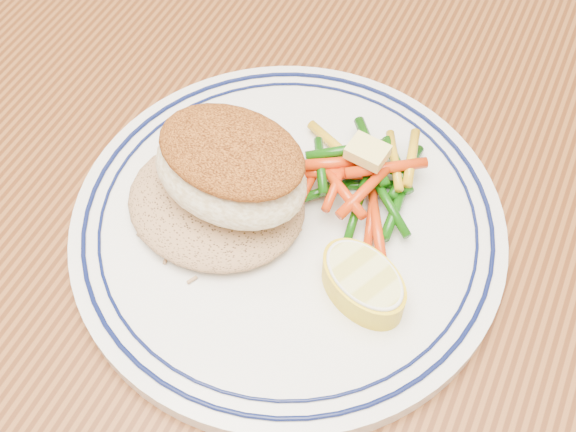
# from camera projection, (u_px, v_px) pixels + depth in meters

# --- Properties ---
(dining_table) EXTENTS (1.50, 0.90, 0.75)m
(dining_table) POSITION_uv_depth(u_px,v_px,m) (226.00, 330.00, 0.56)
(dining_table) COLOR #512710
(dining_table) RESTS_ON ground
(plate) EXTENTS (0.29, 0.29, 0.02)m
(plate) POSITION_uv_depth(u_px,v_px,m) (288.00, 225.00, 0.48)
(plate) COLOR white
(plate) RESTS_ON dining_table
(rice_pilaf) EXTENTS (0.12, 0.11, 0.02)m
(rice_pilaf) POSITION_uv_depth(u_px,v_px,m) (216.00, 199.00, 0.47)
(rice_pilaf) COLOR #A17750
(rice_pilaf) RESTS_ON plate
(fish_fillet) EXTENTS (0.11, 0.08, 0.05)m
(fish_fillet) POSITION_uv_depth(u_px,v_px,m) (231.00, 167.00, 0.45)
(fish_fillet) COLOR white
(fish_fillet) RESTS_ON rice_pilaf
(vegetable_pile) EXTENTS (0.10, 0.10, 0.03)m
(vegetable_pile) POSITION_uv_depth(u_px,v_px,m) (362.00, 177.00, 0.48)
(vegetable_pile) COLOR #104809
(vegetable_pile) RESTS_ON plate
(butter_pat) EXTENTS (0.03, 0.02, 0.01)m
(butter_pat) POSITION_uv_depth(u_px,v_px,m) (368.00, 152.00, 0.47)
(butter_pat) COLOR #FCE87B
(butter_pat) RESTS_ON vegetable_pile
(lemon_wedge) EXTENTS (0.08, 0.08, 0.02)m
(lemon_wedge) POSITION_uv_depth(u_px,v_px,m) (363.00, 282.00, 0.44)
(lemon_wedge) COLOR yellow
(lemon_wedge) RESTS_ON plate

